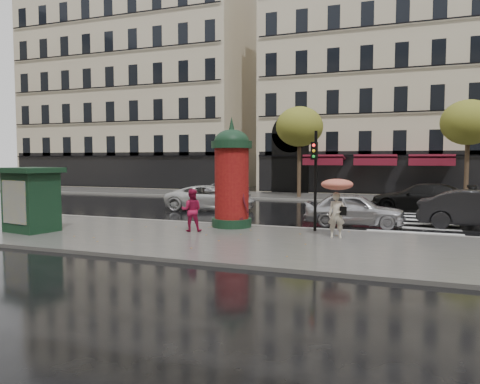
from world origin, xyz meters
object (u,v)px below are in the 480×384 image
at_px(newsstand, 31,199).
at_px(car_white, 211,198).
at_px(car_silver, 354,210).
at_px(car_darkgrey, 480,210).
at_px(woman_umbrella, 337,198).
at_px(man_burgundy, 237,203).
at_px(morris_column, 232,174).
at_px(woman_red, 192,210).
at_px(traffic_light, 315,170).
at_px(car_black, 421,198).
at_px(car_far_silver, 220,191).

relative_size(newsstand, car_white, 0.49).
relative_size(car_silver, car_darkgrey, 0.87).
bearing_deg(car_silver, woman_umbrella, 175.63).
relative_size(man_burgundy, car_darkgrey, 0.41).
distance_m(man_burgundy, morris_column, 1.21).
height_order(woman_red, traffic_light, traffic_light).
xyz_separation_m(car_darkgrey, car_black, (-2.24, 5.89, -0.02)).
bearing_deg(car_black, morris_column, -35.75).
bearing_deg(morris_column, newsstand, -149.86).
bearing_deg(car_darkgrey, car_black, 25.89).
bearing_deg(woman_umbrella, traffic_light, 129.64).
bearing_deg(car_far_silver, car_white, 24.38).
xyz_separation_m(man_burgundy, morris_column, (-0.32, 0.20, 1.15)).
bearing_deg(woman_red, man_burgundy, -149.89).
bearing_deg(man_burgundy, car_silver, -125.54).
height_order(man_burgundy, newsstand, newsstand).
xyz_separation_m(newsstand, car_white, (2.85, 10.15, -0.68)).
distance_m(woman_umbrella, car_darkgrey, 7.06).
height_order(woman_red, car_silver, woman_red).
bearing_deg(car_white, newsstand, 156.53).
distance_m(traffic_light, car_white, 9.66).
distance_m(woman_red, car_white, 8.48).
bearing_deg(car_silver, car_far_silver, 45.80).
bearing_deg(newsstand, car_silver, 30.54).
distance_m(man_burgundy, car_black, 11.99).
bearing_deg(woman_red, car_darkgrey, -172.03).
bearing_deg(morris_column, traffic_light, 1.25).
height_order(morris_column, car_white, morris_column).
xyz_separation_m(woman_umbrella, car_black, (2.80, 10.78, -0.76)).
xyz_separation_m(woman_umbrella, car_darkgrey, (5.05, 4.89, -0.74)).
relative_size(car_silver, car_black, 0.79).
distance_m(car_darkgrey, car_black, 6.30).
bearing_deg(woman_umbrella, car_white, 137.80).
height_order(traffic_light, car_silver, traffic_light).
height_order(morris_column, newsstand, morris_column).
bearing_deg(car_silver, morris_column, 118.44).
bearing_deg(man_burgundy, woman_red, 69.10).
bearing_deg(car_silver, car_black, -24.15).
bearing_deg(car_white, woman_red, -168.19).
relative_size(woman_umbrella, morris_column, 0.48).
relative_size(woman_umbrella, car_black, 0.40).
xyz_separation_m(newsstand, car_darkgrey, (16.14, 7.57, -0.58)).
xyz_separation_m(traffic_light, car_far_silver, (-8.92, 11.60, -1.75)).
bearing_deg(morris_column, car_white, 121.20).
relative_size(woman_red, car_far_silver, 0.40).
distance_m(newsstand, car_silver, 13.03).
relative_size(morris_column, car_silver, 1.06).
height_order(woman_umbrella, woman_red, woman_umbrella).
bearing_deg(man_burgundy, car_far_silver, -44.13).
xyz_separation_m(woman_umbrella, car_far_silver, (-9.97, 12.86, -0.84)).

